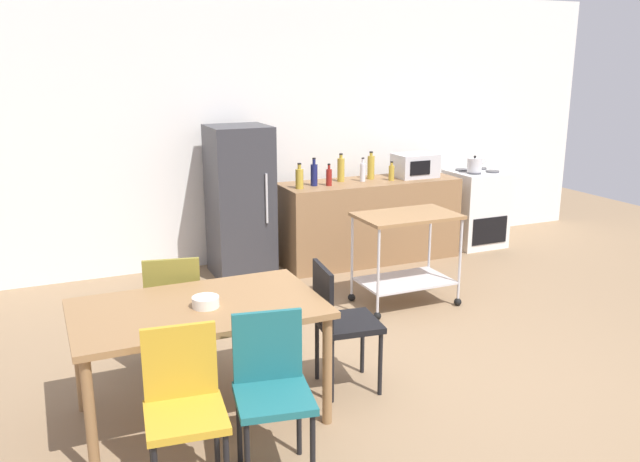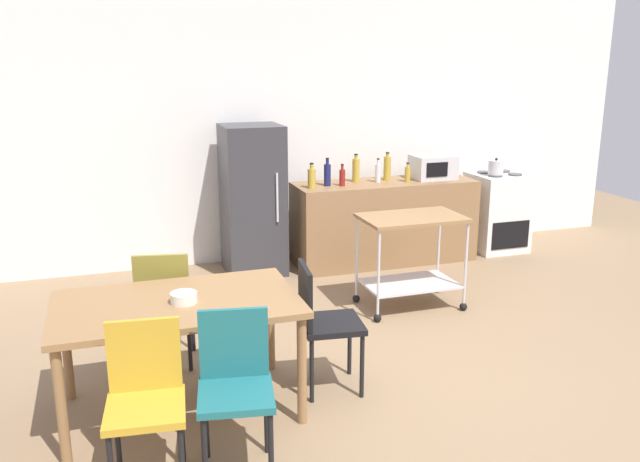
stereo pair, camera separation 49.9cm
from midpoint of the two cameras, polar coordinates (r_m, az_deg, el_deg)
ground_plane at (r=4.90m, az=11.18°, el=-12.29°), size 12.00×12.00×0.00m
back_wall at (r=7.35m, az=-0.68°, el=8.91°), size 8.40×0.12×2.90m
kitchen_counter at (r=7.30m, az=7.54°, el=0.77°), size 2.00×0.64×0.90m
dining_table at (r=4.16m, az=-8.92°, el=-7.10°), size 1.50×0.90×0.75m
chair_teal at (r=3.63m, az=-3.38°, el=-12.96°), size 0.46×0.46×0.89m
chair_olive at (r=4.83m, az=-10.47°, el=-5.93°), size 0.47×0.47×0.89m
chair_black at (r=4.44m, az=3.44°, el=-7.61°), size 0.45×0.45×0.89m
chair_mustard at (r=3.56m, az=-10.96°, el=-13.86°), size 0.44×0.44×0.89m
stove_oven at (r=8.05m, az=16.82°, el=1.58°), size 0.60×0.61×0.92m
refrigerator at (r=6.83m, az=-3.77°, el=2.68°), size 0.60×0.63×1.55m
kitchen_cart at (r=5.96m, az=10.28°, el=-1.34°), size 0.91×0.57×0.85m
bottle_sparkling_water at (r=6.77m, az=1.39°, el=4.61°), size 0.08×0.08×0.26m
bottle_hot_sauce at (r=6.90m, az=2.72°, el=4.92°), size 0.07×0.07×0.30m
bottle_olive_oil at (r=6.91m, az=4.02°, el=4.68°), size 0.06×0.06×0.23m
bottle_wine at (r=7.14m, az=5.14°, el=5.30°), size 0.08×0.08×0.31m
bottle_soda at (r=7.15m, az=7.05°, el=5.04°), size 0.06×0.06×0.26m
bottle_vinegar at (r=7.29m, az=7.81°, el=5.43°), size 0.08×0.08×0.31m
bottle_soy_sauce at (r=7.23m, az=9.57°, el=4.90°), size 0.06×0.06×0.21m
microwave at (r=7.46m, az=11.68°, el=5.44°), size 0.46×0.35×0.26m
fruit_bowl at (r=4.08m, az=-8.33°, el=-5.80°), size 0.16×0.16×0.06m
kettle at (r=7.80m, az=16.81°, el=5.29°), size 0.24×0.17×0.19m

